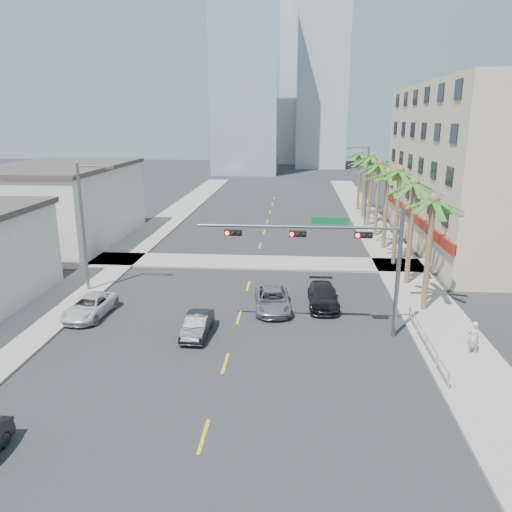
{
  "coord_description": "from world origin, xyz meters",
  "views": [
    {
      "loc": [
        3.37,
        -18.47,
        11.84
      ],
      "look_at": [
        0.93,
        11.65,
        3.5
      ],
      "focal_mm": 35.0,
      "sensor_mm": 36.0,
      "label": 1
    }
  ],
  "objects": [
    {
      "name": "building_right",
      "position": [
        21.99,
        30.0,
        7.5
      ],
      "size": [
        15.25,
        28.0,
        15.0
      ],
      "color": "beige",
      "rests_on": "ground"
    },
    {
      "name": "sidewalk_left",
      "position": [
        -12.0,
        20.0,
        0.07
      ],
      "size": [
        4.0,
        120.0,
        0.15
      ],
      "primitive_type": "cube",
      "color": "gray",
      "rests_on": "ground"
    },
    {
      "name": "ground",
      "position": [
        0.0,
        0.0,
        0.0
      ],
      "size": [
        260.0,
        260.0,
        0.0
      ],
      "primitive_type": "plane",
      "color": "#262628",
      "rests_on": "ground"
    },
    {
      "name": "building_left_far",
      "position": [
        -19.5,
        28.0,
        3.6
      ],
      "size": [
        11.0,
        18.0,
        7.2
      ],
      "primitive_type": "cube",
      "color": "beige",
      "rests_on": "ground"
    },
    {
      "name": "streetlight_right",
      "position": [
        11.0,
        38.0,
        5.06
      ],
      "size": [
        2.55,
        0.25,
        9.0
      ],
      "color": "slate",
      "rests_on": "ground"
    },
    {
      "name": "palm_tree_7",
      "position": [
        11.6,
        48.4,
        7.43
      ],
      "size": [
        4.8,
        4.8,
        8.16
      ],
      "color": "brown",
      "rests_on": "ground"
    },
    {
      "name": "streetlight_left",
      "position": [
        -11.0,
        14.0,
        5.06
      ],
      "size": [
        2.55,
        0.25,
        9.0
      ],
      "color": "slate",
      "rests_on": "ground"
    },
    {
      "name": "car_parked_far",
      "position": [
        -9.21,
        9.46,
        0.63
      ],
      "size": [
        2.42,
        4.67,
        1.26
      ],
      "primitive_type": "imported",
      "rotation": [
        0.0,
        0.0,
        -0.07
      ],
      "color": "silver",
      "rests_on": "ground"
    },
    {
      "name": "palm_tree_2",
      "position": [
        11.6,
        22.4,
        7.78
      ],
      "size": [
        4.8,
        4.8,
        8.52
      ],
      "color": "brown",
      "rests_on": "ground"
    },
    {
      "name": "palm_tree_4",
      "position": [
        11.6,
        32.8,
        7.43
      ],
      "size": [
        4.8,
        4.8,
        8.16
      ],
      "color": "brown",
      "rests_on": "ground"
    },
    {
      "name": "tower_far_left",
      "position": [
        -8.0,
        95.0,
        24.0
      ],
      "size": [
        14.0,
        14.0,
        48.0
      ],
      "primitive_type": "cube",
      "color": "#99B2C6",
      "rests_on": "ground"
    },
    {
      "name": "palm_tree_6",
      "position": [
        11.6,
        43.2,
        7.08
      ],
      "size": [
        4.8,
        4.8,
        7.8
      ],
      "color": "brown",
      "rests_on": "ground"
    },
    {
      "name": "palm_tree_1",
      "position": [
        11.6,
        17.2,
        7.43
      ],
      "size": [
        4.8,
        4.8,
        8.16
      ],
      "color": "brown",
      "rests_on": "ground"
    },
    {
      "name": "car_lane_right",
      "position": [
        5.25,
        12.38,
        0.67
      ],
      "size": [
        2.01,
        4.7,
        1.35
      ],
      "primitive_type": "imported",
      "rotation": [
        0.0,
        0.0,
        0.02
      ],
      "color": "black",
      "rests_on": "ground"
    },
    {
      "name": "tower_far_right",
      "position": [
        9.0,
        110.0,
        30.0
      ],
      "size": [
        12.0,
        12.0,
        60.0
      ],
      "primitive_type": "cube",
      "color": "#ADADB2",
      "rests_on": "ground"
    },
    {
      "name": "pedestrian",
      "position": [
        12.59,
        5.88,
        1.02
      ],
      "size": [
        0.64,
        0.42,
        1.74
      ],
      "primitive_type": "imported",
      "rotation": [
        0.0,
        0.0,
        3.15
      ],
      "color": "silver",
      "rests_on": "sidewalk_right"
    },
    {
      "name": "car_lane_left",
      "position": [
        -2.04,
        7.23,
        0.61
      ],
      "size": [
        1.38,
        3.76,
        1.23
      ],
      "primitive_type": "imported",
      "rotation": [
        0.0,
        0.0,
        -0.02
      ],
      "color": "black",
      "rests_on": "ground"
    },
    {
      "name": "guardrail",
      "position": [
        10.3,
        6.0,
        0.67
      ],
      "size": [
        0.08,
        8.08,
        1.0
      ],
      "color": "silver",
      "rests_on": "ground"
    },
    {
      "name": "tower_far_center",
      "position": [
        -3.0,
        125.0,
        21.0
      ],
      "size": [
        16.0,
        16.0,
        42.0
      ],
      "primitive_type": "cube",
      "color": "#ADADB2",
      "rests_on": "ground"
    },
    {
      "name": "sidewalk_right",
      "position": [
        12.0,
        20.0,
        0.07
      ],
      "size": [
        4.0,
        120.0,
        0.15
      ],
      "primitive_type": "cube",
      "color": "gray",
      "rests_on": "ground"
    },
    {
      "name": "car_lane_center",
      "position": [
        2.0,
        11.48,
        0.66
      ],
      "size": [
        2.65,
        4.93,
        1.32
      ],
      "primitive_type": "imported",
      "rotation": [
        0.0,
        0.0,
        0.1
      ],
      "color": "#A7A7AB",
      "rests_on": "ground"
    },
    {
      "name": "palm_tree_5",
      "position": [
        11.6,
        38.0,
        7.78
      ],
      "size": [
        4.8,
        4.8,
        8.52
      ],
      "color": "brown",
      "rests_on": "ground"
    },
    {
      "name": "palm_tree_3",
      "position": [
        11.6,
        27.6,
        7.08
      ],
      "size": [
        4.8,
        4.8,
        7.8
      ],
      "color": "brown",
      "rests_on": "ground"
    },
    {
      "name": "sidewalk_cross",
      "position": [
        0.0,
        22.0,
        0.07
      ],
      "size": [
        80.0,
        4.0,
        0.15
      ],
      "primitive_type": "cube",
      "color": "gray",
      "rests_on": "ground"
    },
    {
      "name": "palm_tree_0",
      "position": [
        11.6,
        12.0,
        7.08
      ],
      "size": [
        4.8,
        4.8,
        7.8
      ],
      "color": "brown",
      "rests_on": "ground"
    },
    {
      "name": "traffic_signal_mast",
      "position": [
        5.78,
        7.95,
        5.06
      ],
      "size": [
        11.12,
        0.54,
        7.2
      ],
      "color": "slate",
      "rests_on": "ground"
    }
  ]
}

